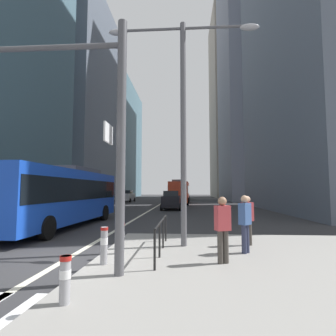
# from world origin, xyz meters

# --- Properties ---
(ground_plane) EXTENTS (160.00, 160.00, 0.00)m
(ground_plane) POSITION_xyz_m (0.00, 20.00, 0.00)
(ground_plane) COLOR #303033
(median_island) EXTENTS (9.00, 10.00, 0.15)m
(median_island) POSITION_xyz_m (5.50, -1.00, 0.07)
(median_island) COLOR gray
(median_island) RESTS_ON ground
(lane_centre_line) EXTENTS (0.20, 80.00, 0.01)m
(lane_centre_line) POSITION_xyz_m (0.00, 30.00, 0.01)
(lane_centre_line) COLOR beige
(lane_centre_line) RESTS_ON ground
(office_tower_left_mid) EXTENTS (11.11, 23.82, 35.78)m
(office_tower_left_mid) POSITION_xyz_m (-16.00, 39.62, 17.89)
(office_tower_left_mid) COLOR slate
(office_tower_left_mid) RESTS_ON ground
(office_tower_left_far) EXTENTS (10.42, 23.82, 30.94)m
(office_tower_left_far) POSITION_xyz_m (-16.00, 66.07, 15.47)
(office_tower_left_far) COLOR slate
(office_tower_left_far) RESTS_ON ground
(office_tower_right_mid) EXTENTS (11.82, 16.69, 54.65)m
(office_tower_right_mid) POSITION_xyz_m (17.00, 44.32, 27.32)
(office_tower_right_mid) COLOR slate
(office_tower_right_mid) RESTS_ON ground
(office_tower_right_far) EXTENTS (11.71, 17.80, 51.19)m
(office_tower_right_far) POSITION_xyz_m (17.00, 65.44, 25.60)
(office_tower_right_far) COLOR gray
(office_tower_right_far) RESTS_ON ground
(city_bus_blue_oncoming) EXTENTS (2.93, 11.14, 3.40)m
(city_bus_blue_oncoming) POSITION_xyz_m (-3.25, 6.63, 1.84)
(city_bus_blue_oncoming) COLOR blue
(city_bus_blue_oncoming) RESTS_ON ground
(city_bus_red_receding) EXTENTS (2.93, 10.68, 3.40)m
(city_bus_red_receding) POSITION_xyz_m (2.74, 30.88, 1.84)
(city_bus_red_receding) COLOR red
(city_bus_red_receding) RESTS_ON ground
(city_bus_red_distant) EXTENTS (2.70, 10.58, 3.40)m
(city_bus_red_distant) POSITION_xyz_m (2.96, 48.35, 1.83)
(city_bus_red_distant) COLOR #198456
(city_bus_red_distant) RESTS_ON ground
(car_oncoming_mid) EXTENTS (2.16, 4.52, 1.94)m
(car_oncoming_mid) POSITION_xyz_m (-6.25, 36.49, 0.99)
(car_oncoming_mid) COLOR silver
(car_oncoming_mid) RESTS_ON ground
(car_receding_near) EXTENTS (2.07, 4.23, 1.94)m
(car_receding_near) POSITION_xyz_m (2.02, 58.81, 0.99)
(car_receding_near) COLOR gold
(car_receding_near) RESTS_ON ground
(car_receding_far) EXTENTS (2.08, 4.34, 1.94)m
(car_receding_far) POSITION_xyz_m (2.11, 19.86, 0.99)
(car_receding_far) COLOR black
(car_receding_far) RESTS_ON ground
(traffic_signal_gantry) EXTENTS (6.74, 0.65, 6.00)m
(traffic_signal_gantry) POSITION_xyz_m (-0.23, -1.65, 4.14)
(traffic_signal_gantry) COLOR #515156
(traffic_signal_gantry) RESTS_ON median_island
(street_lamp_post) EXTENTS (5.50, 0.32, 8.00)m
(street_lamp_post) POSITION_xyz_m (3.48, 1.57, 5.28)
(street_lamp_post) COLOR #56565B
(street_lamp_post) RESTS_ON median_island
(bollard_left) EXTENTS (0.20, 0.20, 0.80)m
(bollard_left) POSITION_xyz_m (1.50, -3.18, 0.59)
(bollard_left) COLOR #99999E
(bollard_left) RESTS_ON median_island
(bollard_right) EXTENTS (0.20, 0.20, 0.95)m
(bollard_right) POSITION_xyz_m (1.43, -0.81, 0.67)
(bollard_right) COLOR #99999E
(bollard_right) RESTS_ON median_island
(bollard_back) EXTENTS (0.20, 0.20, 0.91)m
(bollard_back) POSITION_xyz_m (1.60, 0.35, 0.66)
(bollard_back) COLOR #99999E
(bollard_back) RESTS_ON median_island
(pedestrian_railing) EXTENTS (0.06, 3.66, 0.98)m
(pedestrian_railing) POSITION_xyz_m (2.80, 0.57, 0.86)
(pedestrian_railing) COLOR black
(pedestrian_railing) RESTS_ON median_island
(pedestrian_waiting) EXTENTS (0.43, 0.44, 1.74)m
(pedestrian_waiting) POSITION_xyz_m (5.36, 0.66, 1.12)
(pedestrian_waiting) COLOR #2D334C
(pedestrian_waiting) RESTS_ON median_island
(pedestrian_walking) EXTENTS (0.45, 0.38, 1.70)m
(pedestrian_walking) POSITION_xyz_m (5.70, 1.80, 1.09)
(pedestrian_walking) COLOR #423D38
(pedestrian_walking) RESTS_ON median_island
(pedestrian_far) EXTENTS (0.44, 0.36, 1.73)m
(pedestrian_far) POSITION_xyz_m (4.52, -0.51, 1.11)
(pedestrian_far) COLOR #423D38
(pedestrian_far) RESTS_ON median_island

